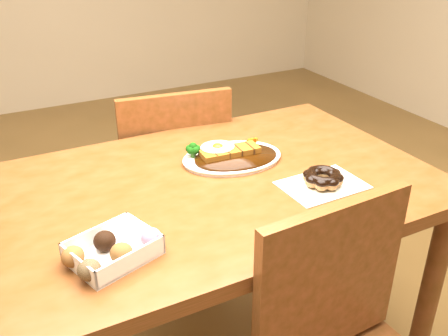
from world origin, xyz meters
name	(u,v)px	position (x,y,z in m)	size (l,w,h in m)	color
table	(217,211)	(0.00, 0.00, 0.65)	(1.20, 0.80, 0.75)	#533010
chair_far	(171,180)	(0.06, 0.54, 0.48)	(0.47, 0.47, 0.87)	#533010
katsu_curry_plate	(230,155)	(0.09, 0.10, 0.76)	(0.32, 0.25, 0.06)	white
donut_box	(112,249)	(-0.36, -0.21, 0.77)	(0.21, 0.18, 0.05)	white
pon_de_ring	(323,178)	(0.24, -0.16, 0.77)	(0.23, 0.16, 0.04)	silver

